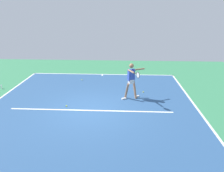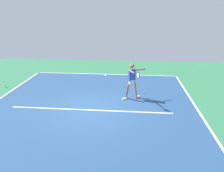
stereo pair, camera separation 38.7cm
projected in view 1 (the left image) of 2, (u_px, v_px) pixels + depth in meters
The scene contains 11 objects.
ground_plane at pixel (91, 109), 9.89m from camera, with size 20.16×20.16×0.00m, color #388456.
court_surface at pixel (91, 109), 9.88m from camera, with size 9.84×11.44×0.00m, color #2D5484.
court_line_baseline_near at pixel (103, 74), 15.22m from camera, with size 9.84×0.10×0.01m, color white.
court_line_sideline_left at pixel (200, 112), 9.65m from camera, with size 0.10×11.44×0.01m, color white.
court_line_service at pixel (91, 110), 9.79m from camera, with size 7.38×0.10×0.01m, color white.
court_line_centre_mark at pixel (102, 75), 15.03m from camera, with size 0.10×0.30×0.01m, color white.
tennis_player at pixel (132, 79), 10.77m from camera, with size 1.14×1.40×1.84m.
tennis_ball_centre_court at pixel (66, 106), 10.17m from camera, with size 0.07×0.07×0.07m, color #CCE033.
tennis_ball_near_service_line at pixel (82, 80), 13.93m from camera, with size 0.07×0.07×0.07m, color #C6E53D.
tennis_ball_by_baseline at pixel (143, 92), 11.88m from camera, with size 0.07×0.07×0.07m, color yellow.
water_bottle at pixel (2, 87), 12.43m from camera, with size 0.07×0.07×0.22m, color white.
Camera 1 is at (-1.42, 8.89, 4.32)m, focal length 34.75 mm.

